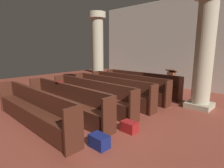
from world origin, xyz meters
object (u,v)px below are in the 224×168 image
at_px(kneeler_box_navy, 99,141).
at_px(pew_row_4, 65,100).
at_px(pew_row_0, 140,82).
at_px(pew_row_1, 127,85).
at_px(pew_row_2, 110,89).
at_px(hymn_book, 59,82).
at_px(pew_row_5, 33,107).
at_px(kneeler_box_red, 129,127).
at_px(pillar_aisle_side, 205,49).
at_px(pew_row_3, 90,94).
at_px(lectern, 171,83).
at_px(pillar_far_side, 98,49).

bearing_deg(kneeler_box_navy, pew_row_4, 165.70).
bearing_deg(pew_row_0, pew_row_1, -90.00).
bearing_deg(pew_row_2, hymn_book, -108.78).
height_order(pew_row_2, kneeler_box_navy, pew_row_2).
height_order(pew_row_5, kneeler_box_red, pew_row_5).
xyz_separation_m(pew_row_4, kneeler_box_red, (2.07, 0.47, -0.38)).
relative_size(pew_row_4, kneeler_box_red, 9.78).
relative_size(pew_row_5, kneeler_box_navy, 9.23).
height_order(pillar_aisle_side, kneeler_box_red, pillar_aisle_side).
height_order(pew_row_1, pew_row_2, same).
bearing_deg(pew_row_3, pew_row_0, 90.00).
height_order(pew_row_1, pillar_aisle_side, pillar_aisle_side).
relative_size(pew_row_1, pew_row_5, 1.00).
bearing_deg(lectern, pew_row_4, -100.40).
xyz_separation_m(pew_row_0, hymn_book, (-0.60, -3.71, 0.45)).
bearing_deg(pew_row_4, lectern, 79.60).
distance_m(pew_row_0, kneeler_box_navy, 4.90).
xyz_separation_m(pew_row_2, kneeler_box_red, (2.07, -1.48, -0.38)).
relative_size(pew_row_3, hymn_book, 20.40).
bearing_deg(pew_row_2, pew_row_3, -90.00).
xyz_separation_m(pew_row_2, pillar_far_side, (-2.63, 1.77, 1.48)).
distance_m(pew_row_1, pew_row_3, 1.95).
bearing_deg(pew_row_1, lectern, 66.28).
distance_m(pew_row_1, pew_row_5, 3.90).
height_order(pew_row_1, kneeler_box_red, pew_row_1).
height_order(pew_row_3, pew_row_5, same).
xyz_separation_m(pillar_aisle_side, hymn_book, (-3.28, -3.42, -1.03)).
bearing_deg(pillar_far_side, pew_row_3, -46.21).
xyz_separation_m(pillar_far_side, hymn_book, (2.04, -3.54, -1.03)).
height_order(pew_row_2, pew_row_3, same).
height_order(kneeler_box_red, kneeler_box_navy, kneeler_box_navy).
xyz_separation_m(pew_row_4, pillar_aisle_side, (2.68, 3.61, 1.48)).
bearing_deg(pew_row_4, pew_row_0, 90.00).
bearing_deg(pew_row_4, hymn_book, 162.55).
relative_size(pillar_far_side, hymn_book, 20.62).
xyz_separation_m(lectern, hymn_book, (-1.52, -4.84, 0.50)).
height_order(pew_row_2, pew_row_4, same).
distance_m(pillar_far_side, hymn_book, 4.21).
xyz_separation_m(pew_row_2, kneeler_box_navy, (2.07, -2.48, -0.37)).
xyz_separation_m(pillar_far_side, kneeler_box_red, (4.70, -3.25, -1.86)).
bearing_deg(pew_row_4, pew_row_1, 90.00).
height_order(pillar_far_side, lectern, pillar_far_side).
distance_m(pew_row_1, lectern, 2.29).
height_order(lectern, hymn_book, lectern).
relative_size(pew_row_1, kneeler_box_red, 9.78).
height_order(hymn_book, kneeler_box_red, hymn_book).
bearing_deg(pillar_aisle_side, pew_row_2, -148.36).
bearing_deg(kneeler_box_red, kneeler_box_navy, -90.02).
height_order(pillar_aisle_side, pillar_far_side, same).
distance_m(pew_row_0, pew_row_5, 4.88).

